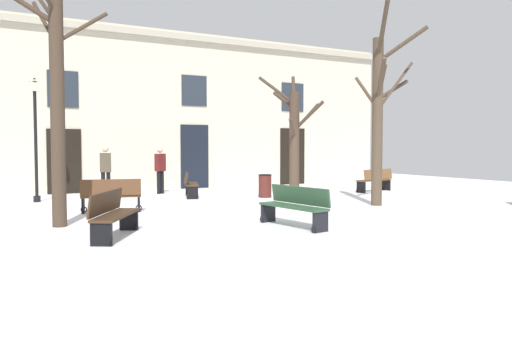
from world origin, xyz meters
TOP-DOWN VIEW (x-y plane):
  - ground_plane at (0.00, 0.00)m, footprint 31.36×31.36m
  - building_facade at (0.01, 7.62)m, footprint 19.60×0.60m
  - tree_foreground at (2.90, -0.92)m, footprint 2.06×1.73m
  - tree_right_of_center at (-6.05, -0.57)m, footprint 2.04×2.22m
  - tree_center at (1.43, 1.51)m, footprint 1.69×1.99m
  - streetlamp at (-6.15, 4.91)m, footprint 0.30×0.30m
  - litter_bin at (1.01, 2.74)m, footprint 0.48×0.48m
  - bench_near_center_tree at (-1.25, 4.11)m, footprint 0.95×1.73m
  - bench_facing_shops at (5.90, 2.61)m, footprint 1.86×0.87m
  - bench_by_litter_bin at (-5.25, -2.48)m, footprint 1.30×1.80m
  - bench_far_corner at (-1.41, -3.03)m, footprint 0.77×1.94m
  - bench_back_to_back_left at (-4.55, 1.22)m, footprint 1.64×0.79m
  - person_crossing_plaza at (-1.84, 5.74)m, footprint 0.44×0.37m
  - person_near_bench at (-3.88, 5.50)m, footprint 0.42×0.30m

SIDE VIEW (x-z plane):
  - ground_plane at x=0.00m, z-range 0.00..0.00m
  - litter_bin at x=1.01m, z-range 0.00..0.81m
  - bench_near_center_tree at x=-1.25m, z-range 0.02..0.89m
  - bench_back_to_back_left at x=-4.55m, z-range 0.01..0.92m
  - bench_facing_shops at x=5.90m, z-range 0.02..0.92m
  - bench_far_corner at x=-1.41m, z-range 0.02..0.92m
  - bench_by_litter_bin at x=-5.25m, z-range 0.01..0.93m
  - person_crossing_plaza at x=-1.84m, z-range 0.11..1.88m
  - person_near_bench at x=-3.88m, z-range 0.11..1.94m
  - tree_center at x=1.43m, z-range -0.06..4.15m
  - streetlamp at x=-6.15m, z-range 0.44..4.40m
  - tree_foreground at x=2.90m, z-range -0.08..5.74m
  - tree_right_of_center at x=-6.05m, z-range 0.17..5.68m
  - building_facade at x=0.01m, z-range 0.05..6.62m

